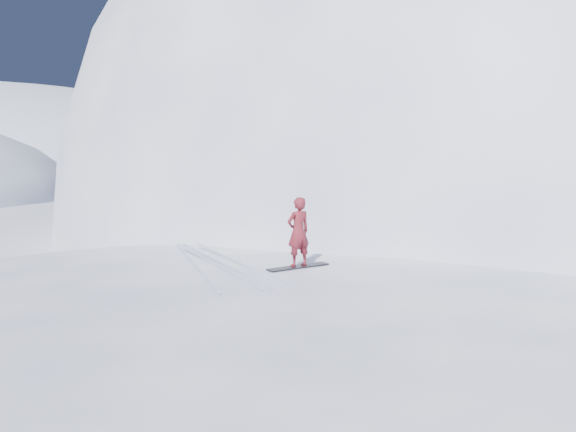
# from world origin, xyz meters

# --- Properties ---
(near_ridge) EXTENTS (36.00, 28.00, 4.80)m
(near_ridge) POSITION_xyz_m (1.00, 3.00, 0.00)
(near_ridge) COLOR white
(near_ridge) RESTS_ON ground
(summit_peak) EXTENTS (60.00, 56.00, 56.00)m
(summit_peak) POSITION_xyz_m (22.00, 26.00, 0.00)
(summit_peak) COLOR white
(summit_peak) RESTS_ON ground
(peak_shoulder) EXTENTS (28.00, 24.00, 18.00)m
(peak_shoulder) POSITION_xyz_m (10.00, 20.00, 0.00)
(peak_shoulder) COLOR white
(peak_shoulder) RESTS_ON ground
(wind_bumps) EXTENTS (16.00, 14.40, 1.00)m
(wind_bumps) POSITION_xyz_m (-0.56, 2.12, 0.00)
(wind_bumps) COLOR white
(wind_bumps) RESTS_ON ground
(snowboard) EXTENTS (1.61, 0.80, 0.03)m
(snowboard) POSITION_xyz_m (0.91, 3.72, 2.41)
(snowboard) COLOR black
(snowboard) RESTS_ON near_ridge
(snowboarder) EXTENTS (0.69, 0.56, 1.63)m
(snowboarder) POSITION_xyz_m (0.91, 3.72, 3.24)
(snowboarder) COLOR maroon
(snowboarder) RESTS_ON snowboard
(board_tracks) EXTENTS (2.08, 5.98, 0.04)m
(board_tracks) POSITION_xyz_m (-0.91, 4.73, 2.42)
(board_tracks) COLOR silver
(board_tracks) RESTS_ON ground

